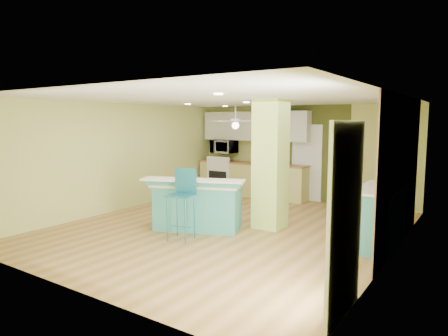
{
  "coord_description": "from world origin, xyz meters",
  "views": [
    {
      "loc": [
        4.18,
        -6.41,
        2.09
      ],
      "look_at": [
        -0.37,
        0.4,
        1.12
      ],
      "focal_mm": 32.0,
      "sensor_mm": 36.0,
      "label": 1
    }
  ],
  "objects_px": {
    "peninsula": "(198,204)",
    "fruit_bowl": "(268,163)",
    "bar_stool": "(183,192)",
    "side_counter": "(379,216)",
    "canister": "(193,179)"
  },
  "relations": [
    {
      "from": "side_counter",
      "to": "canister",
      "type": "distance_m",
      "value": 3.44
    },
    {
      "from": "peninsula",
      "to": "bar_stool",
      "type": "distance_m",
      "value": 0.81
    },
    {
      "from": "peninsula",
      "to": "bar_stool",
      "type": "height_order",
      "value": "bar_stool"
    },
    {
      "from": "side_counter",
      "to": "fruit_bowl",
      "type": "distance_m",
      "value": 4.4
    },
    {
      "from": "bar_stool",
      "to": "side_counter",
      "type": "bearing_deg",
      "value": 15.98
    },
    {
      "from": "peninsula",
      "to": "canister",
      "type": "relative_size",
      "value": 13.32
    },
    {
      "from": "peninsula",
      "to": "fruit_bowl",
      "type": "height_order",
      "value": "peninsula"
    },
    {
      "from": "bar_stool",
      "to": "side_counter",
      "type": "relative_size",
      "value": 0.81
    },
    {
      "from": "peninsula",
      "to": "fruit_bowl",
      "type": "relative_size",
      "value": 7.29
    },
    {
      "from": "canister",
      "to": "fruit_bowl",
      "type": "bearing_deg",
      "value": 92.75
    },
    {
      "from": "fruit_bowl",
      "to": "canister",
      "type": "height_order",
      "value": "canister"
    },
    {
      "from": "bar_stool",
      "to": "side_counter",
      "type": "xyz_separation_m",
      "value": [
        2.98,
        1.53,
        -0.34
      ]
    },
    {
      "from": "side_counter",
      "to": "peninsula",
      "type": "bearing_deg",
      "value": -165.26
    },
    {
      "from": "peninsula",
      "to": "bar_stool",
      "type": "xyz_separation_m",
      "value": [
        0.2,
        -0.69,
        0.37
      ]
    },
    {
      "from": "peninsula",
      "to": "fruit_bowl",
      "type": "bearing_deg",
      "value": 73.09
    }
  ]
}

